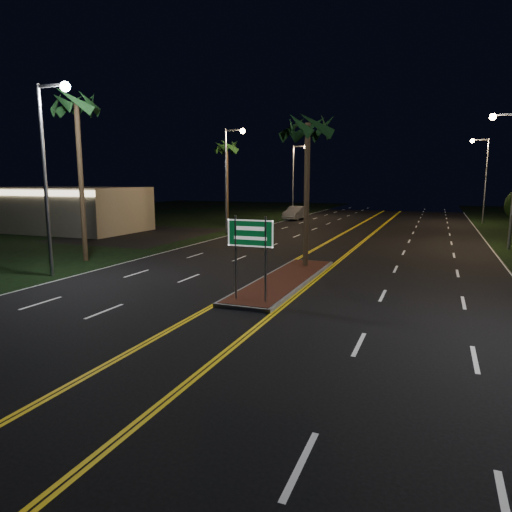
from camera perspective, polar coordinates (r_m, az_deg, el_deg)
The scene contains 15 objects.
ground at distance 14.87m, azimuth -4.83°, elevation -8.71°, with size 120.00×120.00×0.00m, color black.
grass_left at distance 52.52m, azimuth -22.34°, elevation 3.69°, with size 40.00×110.00×0.01m, color black.
median_island at distance 21.13m, azimuth 3.64°, elevation -2.99°, with size 2.25×10.25×0.17m.
highway_sign at distance 16.83m, azimuth -0.71°, elevation 1.86°, with size 1.80×0.08×3.20m.
commercial_building at distance 46.01m, azimuth -23.21°, elevation 5.42°, with size 15.00×8.12×4.00m.
streetlight_left_near at distance 23.77m, azimuth -24.39°, elevation 11.11°, with size 1.91×0.44×9.00m.
streetlight_left_mid at distance 40.38m, azimuth -3.28°, elevation 10.89°, with size 1.91×0.44×9.00m.
streetlight_left_far at distance 59.13m, azimuth 5.03°, elevation 10.41°, with size 1.91×0.44×9.00m.
streetlight_right_mid at distance 34.92m, azimuth 29.11°, elevation 9.97°, with size 1.91×0.44×9.00m.
streetlight_right_far at distance 54.81m, azimuth 26.47°, elevation 9.55°, with size 1.91×0.44×9.00m.
palm_median at distance 24.14m, azimuth 6.50°, elevation 15.69°, with size 2.40×2.40×8.30m.
palm_left_near at distance 28.23m, azimuth -21.55°, elevation 17.07°, with size 2.40×2.40×9.80m.
palm_left_far at distance 45.03m, azimuth -3.70°, elevation 13.40°, with size 2.40×2.40×8.80m.
car_near at distance 37.15m, azimuth -0.50°, elevation 3.62°, with size 2.19×5.12×1.71m, color silver.
car_far at distance 54.69m, azimuth 5.00°, elevation 5.52°, with size 2.37×5.52×1.84m, color silver.
Camera 1 is at (6.34, -12.64, 4.62)m, focal length 32.00 mm.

